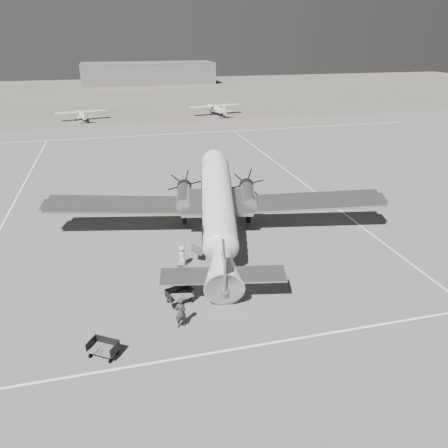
{
  "coord_description": "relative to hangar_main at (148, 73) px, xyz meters",
  "views": [
    {
      "loc": [
        -7.82,
        -31.64,
        15.2
      ],
      "look_at": [
        -0.55,
        -2.83,
        2.2
      ],
      "focal_mm": 35.0,
      "sensor_mm": 36.0,
      "label": 1
    }
  ],
  "objects": [
    {
      "name": "hangar_main",
      "position": [
        0.0,
        0.0,
        0.0
      ],
      "size": [
        42.0,
        14.0,
        6.6
      ],
      "color": "slate",
      "rests_on": "ground"
    },
    {
      "name": "passenger",
      "position": [
        -9.01,
        -124.43,
        -2.51
      ],
      "size": [
        0.54,
        0.79,
        1.57
      ],
      "primitive_type": "imported",
      "rotation": [
        0.0,
        0.0,
        1.63
      ],
      "color": "beige",
      "rests_on": "ground"
    },
    {
      "name": "baggage_cart_near",
      "position": [
        -9.9,
        -128.95,
        -2.83
      ],
      "size": [
        1.93,
        1.62,
        0.93
      ],
      "primitive_type": null,
      "rotation": [
        0.0,
        0.0,
        0.31
      ],
      "color": "#565656",
      "rests_on": "ground"
    },
    {
      "name": "taxi_line_near",
      "position": [
        -5.0,
        -134.0,
        -3.29
      ],
      "size": [
        60.0,
        0.15,
        0.01
      ],
      "primitive_type": "cube",
      "color": "white",
      "rests_on": "ground"
    },
    {
      "name": "taxi_line_right",
      "position": [
        7.0,
        -120.0,
        -3.29
      ],
      "size": [
        0.15,
        80.0,
        0.01
      ],
      "primitive_type": "cube",
      "color": "white",
      "rests_on": "ground"
    },
    {
      "name": "taxi_line_horizon",
      "position": [
        -5.0,
        -80.0,
        -3.29
      ],
      "size": [
        90.0,
        0.15,
        0.01
      ],
      "primitive_type": "cube",
      "color": "white",
      "rests_on": "ground"
    },
    {
      "name": "light_plane_left",
      "position": [
        -18.49,
        -63.78,
        -2.34
      ],
      "size": [
        10.54,
        9.17,
        1.92
      ],
      "primitive_type": null,
      "rotation": [
        0.0,
        0.0,
        0.2
      ],
      "color": "silver",
      "rests_on": "ground"
    },
    {
      "name": "taxi_line_left",
      "position": [
        -23.0,
        -110.0,
        -3.29
      ],
      "size": [
        0.15,
        60.0,
        0.01
      ],
      "primitive_type": "cube",
      "color": "white",
      "rests_on": "ground"
    },
    {
      "name": "baggage_cart_far",
      "position": [
        -14.44,
        -132.85,
        -2.87
      ],
      "size": [
        1.87,
        1.74,
        0.86
      ],
      "primitive_type": null,
      "rotation": [
        0.0,
        0.0,
        -0.57
      ],
      "color": "#565656",
      "rests_on": "ground"
    },
    {
      "name": "dc3_airliner",
      "position": [
        -5.55,
        -120.83,
        -0.6
      ],
      "size": [
        31.58,
        24.75,
        5.4
      ],
      "primitive_type": null,
      "rotation": [
        0.0,
        0.0,
        -0.19
      ],
      "color": "#BDBDC0",
      "rests_on": "ground"
    },
    {
      "name": "ground",
      "position": [
        -5.0,
        -120.0,
        -3.3
      ],
      "size": [
        260.0,
        260.0,
        0.0
      ],
      "primitive_type": "plane",
      "color": "slate",
      "rests_on": "ground"
    },
    {
      "name": "ground_crew",
      "position": [
        -10.21,
        -131.36,
        -2.35
      ],
      "size": [
        0.8,
        0.65,
        1.89
      ],
      "primitive_type": "imported",
      "rotation": [
        0.0,
        0.0,
        3.47
      ],
      "color": "#303030",
      "rests_on": "ground"
    },
    {
      "name": "ramp_agent",
      "position": [
        -9.53,
        -127.08,
        -2.42
      ],
      "size": [
        0.82,
        0.97,
        1.77
      ],
      "primitive_type": "imported",
      "rotation": [
        0.0,
        0.0,
        1.38
      ],
      "color": "silver",
      "rests_on": "ground"
    },
    {
      "name": "grass_infield",
      "position": [
        -5.0,
        -25.0,
        -3.3
      ],
      "size": [
        260.0,
        90.0,
        0.01
      ],
      "primitive_type": "cube",
      "color": "#615E51",
      "rests_on": "ground"
    },
    {
      "name": "light_plane_right",
      "position": [
        7.6,
        -64.27,
        -2.21
      ],
      "size": [
        11.87,
        10.28,
        2.18
      ],
      "primitive_type": null,
      "rotation": [
        0.0,
        0.0,
        0.18
      ],
      "color": "silver",
      "rests_on": "ground"
    }
  ]
}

